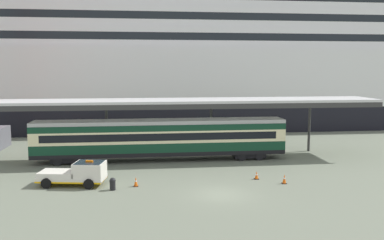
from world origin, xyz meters
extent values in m
plane|color=slate|center=(0.00, 0.00, 0.00)|extent=(400.00, 400.00, 0.00)
cube|color=black|center=(4.39, 42.92, 1.81)|extent=(130.29, 30.72, 3.62)
cube|color=silver|center=(4.39, 42.92, 7.83)|extent=(130.29, 30.72, 8.44)
cube|color=silver|center=(4.39, 42.92, 13.50)|extent=(119.87, 28.26, 2.89)
cube|color=black|center=(4.39, 28.84, 13.64)|extent=(114.66, 0.12, 1.04)
cube|color=silver|center=(4.39, 42.92, 16.38)|extent=(115.07, 27.13, 2.89)
cube|color=black|center=(4.39, 29.40, 16.53)|extent=(110.07, 0.12, 1.04)
cube|color=silver|center=(4.39, 42.92, 19.27)|extent=(110.28, 26.00, 2.89)
cube|color=silver|center=(-3.90, 12.18, 5.96)|extent=(44.33, 5.24, 0.25)
cube|color=#333333|center=(-3.90, 9.66, 5.58)|extent=(44.33, 0.20, 0.50)
cylinder|color=#333333|center=(-9.45, 14.40, 2.92)|extent=(0.28, 0.28, 5.83)
cylinder|color=#333333|center=(1.64, 14.40, 2.92)|extent=(0.28, 0.28, 5.83)
cylinder|color=#333333|center=(12.72, 14.40, 2.92)|extent=(0.28, 0.28, 5.83)
cube|color=black|center=(-3.90, 11.68, 0.85)|extent=(24.88, 2.80, 0.40)
cube|color=#0F3823|center=(-3.90, 11.68, 1.50)|extent=(24.88, 2.80, 0.90)
cube|color=beige|center=(-3.90, 11.68, 2.55)|extent=(24.88, 2.80, 1.20)
cube|color=black|center=(-3.90, 10.31, 2.60)|extent=(22.89, 0.08, 0.72)
cube|color=#0F3823|center=(-3.90, 11.68, 3.45)|extent=(24.88, 2.80, 0.60)
cube|color=#B1B1B1|center=(-3.90, 11.68, 3.93)|extent=(24.88, 2.69, 0.36)
cube|color=black|center=(-12.86, 11.68, 0.45)|extent=(3.20, 2.35, 0.50)
cylinder|color=black|center=(-13.76, 10.50, 0.42)|extent=(0.84, 0.12, 0.84)
cylinder|color=black|center=(-11.96, 10.50, 0.42)|extent=(0.84, 0.12, 0.84)
cube|color=black|center=(5.05, 11.68, 0.45)|extent=(3.20, 2.35, 0.50)
cylinder|color=black|center=(4.15, 10.50, 0.42)|extent=(0.84, 0.12, 0.84)
cylinder|color=black|center=(5.95, 10.50, 0.42)|extent=(0.84, 0.12, 0.84)
cube|color=silver|center=(-11.30, 3.74, 0.58)|extent=(5.47, 2.86, 0.36)
cube|color=#F2B20C|center=(-11.30, 3.74, 0.45)|extent=(5.47, 2.88, 0.12)
cube|color=silver|center=(-9.86, 3.49, 1.31)|extent=(2.58, 2.28, 1.10)
cube|color=#19232D|center=(-9.86, 3.49, 1.66)|extent=(2.37, 2.17, 0.44)
cube|color=orange|center=(-9.86, 3.49, 1.94)|extent=(0.59, 0.29, 0.16)
cube|color=silver|center=(-12.32, 3.92, 0.94)|extent=(3.20, 2.39, 0.36)
cylinder|color=black|center=(-9.49, 4.44, 0.40)|extent=(0.83, 0.38, 0.80)
cylinder|color=black|center=(-9.83, 2.47, 0.40)|extent=(0.83, 0.38, 0.80)
cylinder|color=black|center=(-12.77, 5.01, 0.40)|extent=(0.83, 0.38, 0.80)
cylinder|color=black|center=(-13.11, 3.04, 0.40)|extent=(0.83, 0.38, 0.80)
cube|color=black|center=(3.74, 3.70, 0.02)|extent=(0.36, 0.36, 0.04)
cone|color=#EA590F|center=(3.74, 3.70, 0.35)|extent=(0.30, 0.30, 0.63)
cylinder|color=white|center=(3.74, 3.70, 0.39)|extent=(0.17, 0.17, 0.09)
cube|color=black|center=(5.58, 2.14, 0.02)|extent=(0.36, 0.36, 0.04)
cone|color=#EA590F|center=(5.58, 2.14, 0.41)|extent=(0.30, 0.30, 0.73)
cylinder|color=white|center=(5.58, 2.14, 0.44)|extent=(0.17, 0.17, 0.10)
cube|color=black|center=(-6.25, 2.75, 0.02)|extent=(0.36, 0.36, 0.04)
cone|color=#EA590F|center=(-6.25, 2.75, 0.41)|extent=(0.30, 0.30, 0.73)
cylinder|color=white|center=(-6.25, 2.75, 0.44)|extent=(0.17, 0.17, 0.10)
cylinder|color=black|center=(-7.99, 2.02, 0.35)|extent=(0.44, 0.44, 0.70)
sphere|color=black|center=(-7.99, 2.02, 0.72)|extent=(0.48, 0.48, 0.48)
camera|label=1|loc=(-5.55, -28.62, 9.22)|focal=38.15mm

